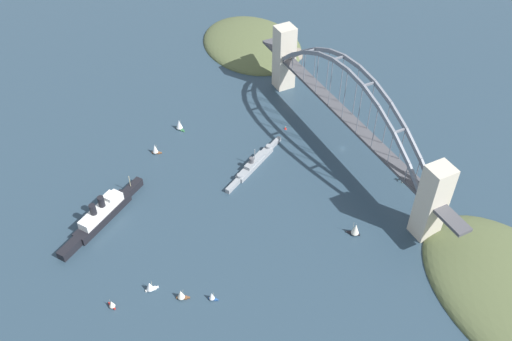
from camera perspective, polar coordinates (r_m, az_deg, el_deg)
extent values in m
plane|color=#283D4C|center=(455.61, 8.86, 2.28)|extent=(1400.00, 1400.00, 0.00)
cube|color=beige|center=(382.40, 17.54, -3.08)|extent=(14.87, 16.24, 59.59)
cube|color=beige|center=(505.84, 2.90, 11.47)|extent=(14.87, 16.24, 59.59)
cube|color=#47474C|center=(436.39, 9.28, 5.38)|extent=(184.96, 11.01, 2.40)
cube|color=#47474C|center=(373.09, 19.46, -4.83)|extent=(24.00, 11.01, 2.40)
cube|color=#47474C|center=(519.78, 1.84, 12.58)|extent=(24.00, 11.01, 2.40)
cube|color=slate|center=(385.41, 17.13, -0.63)|extent=(21.27, 1.80, 18.26)
cube|color=slate|center=(386.30, 15.77, 2.63)|extent=(20.96, 1.80, 14.98)
cube|color=slate|center=(390.70, 14.32, 5.45)|extent=(20.57, 1.80, 11.68)
cube|color=slate|center=(398.20, 12.82, 7.78)|extent=(20.08, 1.80, 8.35)
cube|color=slate|center=(408.46, 11.29, 9.60)|extent=(19.53, 1.80, 4.94)
cube|color=slate|center=(421.18, 9.77, 10.92)|extent=(19.53, 1.80, 4.94)
cube|color=slate|center=(436.16, 8.28, 11.76)|extent=(20.08, 1.80, 8.35)
cube|color=slate|center=(453.24, 6.85, 12.15)|extent=(20.57, 1.80, 11.68)
cube|color=slate|center=(472.36, 5.49, 12.14)|extent=(20.96, 1.80, 14.98)
cube|color=slate|center=(493.51, 4.22, 11.77)|extent=(21.27, 1.80, 18.26)
cube|color=slate|center=(379.79, 16.00, -1.10)|extent=(21.27, 1.80, 18.26)
cube|color=slate|center=(380.70, 14.62, 2.21)|extent=(20.96, 1.80, 14.98)
cube|color=slate|center=(385.16, 13.16, 5.08)|extent=(20.57, 1.80, 11.68)
cube|color=slate|center=(392.76, 11.65, 7.44)|extent=(20.08, 1.80, 8.35)
cube|color=slate|center=(403.16, 10.13, 9.30)|extent=(19.53, 1.80, 4.94)
cube|color=slate|center=(416.05, 8.63, 10.63)|extent=(19.53, 1.80, 4.94)
cube|color=slate|center=(431.20, 7.16, 11.49)|extent=(20.08, 1.80, 8.35)
cube|color=slate|center=(448.47, 5.75, 11.88)|extent=(20.57, 1.80, 11.68)
cube|color=slate|center=(467.79, 4.43, 11.88)|extent=(20.96, 1.80, 14.98)
cube|color=slate|center=(489.13, 3.19, 11.51)|extent=(21.27, 1.80, 18.26)
cube|color=slate|center=(383.28, 17.23, -2.60)|extent=(1.40, 9.91, 1.40)
cube|color=slate|center=(385.01, 14.49, 3.95)|extent=(1.40, 9.91, 1.40)
cube|color=slate|center=(400.06, 11.49, 8.65)|extent=(1.40, 9.91, 1.40)
cube|color=slate|center=(425.63, 8.46, 11.31)|extent=(1.40, 9.91, 1.40)
cube|color=slate|center=(459.97, 5.63, 12.11)|extent=(1.40, 9.91, 1.40)
cube|color=slate|center=(502.47, 3.11, 11.38)|extent=(1.40, 9.91, 1.40)
cylinder|color=slate|center=(389.80, 16.27, 0.30)|extent=(0.56, 0.56, 14.59)
cylinder|color=slate|center=(384.25, 15.14, -0.15)|extent=(0.56, 0.56, 14.59)
cylinder|color=slate|center=(396.04, 14.72, 2.63)|extent=(0.56, 0.56, 26.87)
cylinder|color=slate|center=(390.57, 13.58, 2.22)|extent=(0.56, 0.56, 26.87)
cylinder|color=slate|center=(404.24, 13.18, 4.69)|extent=(0.56, 0.56, 35.64)
cylinder|color=slate|center=(398.89, 12.04, 4.32)|extent=(0.56, 0.56, 35.64)
cylinder|color=slate|center=(414.24, 11.66, 6.47)|extent=(0.56, 0.56, 40.91)
cylinder|color=slate|center=(409.01, 10.53, 6.12)|extent=(0.56, 0.56, 40.91)
cylinder|color=slate|center=(425.86, 10.18, 7.96)|extent=(0.56, 0.56, 42.66)
cylinder|color=slate|center=(420.78, 9.06, 7.64)|extent=(0.56, 0.56, 42.66)
cylinder|color=slate|center=(438.98, 8.74, 9.17)|extent=(0.56, 0.56, 40.91)
cylinder|color=slate|center=(434.06, 7.64, 8.87)|extent=(0.56, 0.56, 40.91)
cylinder|color=slate|center=(453.47, 7.36, 10.12)|extent=(0.56, 0.56, 35.64)
cylinder|color=slate|center=(448.71, 6.28, 9.84)|extent=(0.56, 0.56, 35.64)
cylinder|color=slate|center=(469.24, 6.04, 10.83)|extent=(0.56, 0.56, 26.87)
cylinder|color=slate|center=(464.64, 4.98, 10.55)|extent=(0.56, 0.56, 26.87)
cylinder|color=slate|center=(486.21, 4.79, 11.30)|extent=(0.56, 0.56, 14.59)
cylinder|color=slate|center=(481.77, 3.76, 11.04)|extent=(0.56, 0.56, 14.59)
ellipsoid|color=#515B38|center=(583.88, -0.43, 12.74)|extent=(121.63, 94.45, 20.76)
ellipsoid|color=#756B5B|center=(573.73, 3.19, 12.08)|extent=(42.57, 28.33, 11.42)
cube|color=black|center=(406.55, -15.38, -4.55)|extent=(36.40, 47.35, 6.15)
cube|color=black|center=(422.30, -12.46, -1.69)|extent=(13.96, 17.01, 6.15)
cube|color=black|center=(393.01, -18.54, -7.61)|extent=(14.88, 17.63, 6.15)
cube|color=white|center=(402.20, -15.54, -3.96)|extent=(28.14, 36.07, 6.15)
cube|color=white|center=(403.66, -14.71, -2.58)|extent=(10.93, 11.12, 3.20)
cylinder|color=black|center=(398.04, -15.55, -3.08)|extent=(4.56, 4.56, 8.18)
cylinder|color=black|center=(394.28, -16.34, -3.84)|extent=(4.56, 4.56, 8.18)
cylinder|color=tan|center=(415.76, -12.80, -1.07)|extent=(0.50, 0.50, 10.00)
cube|color=gray|center=(433.23, -0.14, 0.71)|extent=(27.74, 41.61, 3.83)
cube|color=gray|center=(452.17, 1.92, 2.81)|extent=(9.89, 14.24, 3.83)
cube|color=gray|center=(415.53, -2.38, -1.58)|extent=(10.39, 14.53, 3.83)
cube|color=gray|center=(431.05, -0.14, 1.03)|extent=(15.53, 21.76, 2.68)
cylinder|color=gray|center=(444.17, 1.30, 2.47)|extent=(4.47, 4.47, 2.20)
cylinder|color=gray|center=(418.84, -1.66, -0.54)|extent=(4.47, 4.47, 2.20)
cylinder|color=gray|center=(426.86, -0.14, 1.67)|extent=(0.60, 0.60, 10.00)
cylinder|color=#4C4C51|center=(425.94, -0.46, 1.05)|extent=(3.52, 3.52, 4.40)
cylinder|color=#B7B7B2|center=(437.53, 14.83, -0.80)|extent=(1.95, 5.43, 0.90)
cylinder|color=#B7B7B2|center=(435.54, 15.02, -1.09)|extent=(1.95, 5.43, 0.90)
cylinder|color=black|center=(436.77, 14.86, -0.69)|extent=(0.14, 0.14, 1.39)
cylinder|color=black|center=(434.77, 15.05, -0.98)|extent=(0.14, 0.14, 1.39)
ellipsoid|color=gold|center=(434.85, 14.99, -0.70)|extent=(2.74, 7.15, 1.37)
cylinder|color=black|center=(436.23, 15.35, -0.63)|extent=(1.44, 1.04, 1.31)
cube|color=gold|center=(434.85, 15.10, -0.63)|extent=(10.32, 3.69, 0.20)
cube|color=gold|center=(433.43, 14.63, -0.77)|extent=(4.01, 1.85, 0.12)
cube|color=black|center=(432.56, 14.66, -0.64)|extent=(0.34, 1.10, 1.50)
cube|color=black|center=(390.95, 9.88, -6.34)|extent=(5.87, 5.84, 0.93)
cube|color=black|center=(391.14, 9.32, -6.21)|extent=(2.15, 2.15, 0.93)
cube|color=black|center=(390.80, 10.44, -6.47)|extent=(2.31, 2.30, 0.93)
cylinder|color=tan|center=(386.75, 9.91, -5.77)|extent=(0.16, 0.16, 10.45)
cone|color=silver|center=(387.06, 10.15, -5.88)|extent=(7.60, 7.60, 8.36)
cube|color=#B2231E|center=(360.75, -14.53, -13.25)|extent=(4.37, 2.99, 1.10)
cube|color=#B2231E|center=(362.22, -14.78, -12.99)|extent=(1.52, 1.19, 1.10)
cube|color=#B2231E|center=(359.29, -14.28, -13.51)|extent=(1.58, 1.34, 1.10)
cylinder|color=tan|center=(358.15, -14.66, -12.91)|extent=(0.16, 0.16, 5.81)
cone|color=silver|center=(357.74, -14.54, -13.05)|extent=(4.68, 4.68, 4.65)
cube|color=brown|center=(356.06, -7.46, -12.77)|extent=(4.37, 5.58, 1.02)
cube|color=brown|center=(355.66, -6.91, -12.78)|extent=(1.70, 1.98, 1.02)
cube|color=brown|center=(356.50, -8.01, -12.75)|extent=(1.89, 2.08, 1.02)
cylinder|color=tan|center=(352.48, -7.46, -12.37)|extent=(0.16, 0.16, 7.63)
cone|color=silver|center=(352.98, -7.69, -12.40)|extent=(6.23, 6.23, 6.10)
cube|color=#234C8C|center=(353.66, -4.39, -12.97)|extent=(3.90, 4.11, 0.89)
cube|color=#234C8C|center=(353.14, -3.98, -13.06)|extent=(1.46, 1.51, 0.89)
cube|color=#234C8C|center=(354.21, -4.80, -12.88)|extent=(1.59, 1.62, 0.89)
cylinder|color=tan|center=(350.62, -4.37, -12.65)|extent=(0.16, 0.16, 6.35)
cone|color=white|center=(351.12, -4.55, -12.64)|extent=(4.99, 4.99, 5.08)
cube|color=brown|center=(452.16, -10.10, 1.80)|extent=(4.49, 5.34, 0.93)
cube|color=brown|center=(451.45, -9.71, 1.79)|extent=(1.73, 1.92, 0.93)
cube|color=brown|center=(452.89, -10.50, 1.82)|extent=(1.92, 2.03, 0.93)
cylinder|color=tan|center=(448.97, -10.13, 2.27)|extent=(0.16, 0.16, 8.74)
cone|color=white|center=(449.57, -10.30, 2.23)|extent=(6.04, 6.04, 6.99)
cube|color=#2D6B3D|center=(472.87, -7.72, 4.22)|extent=(6.38, 4.37, 0.79)
cube|color=#2D6B3D|center=(470.38, -7.42, 4.02)|extent=(2.22, 1.76, 0.79)
cube|color=#2D6B3D|center=(475.38, -8.02, 4.43)|extent=(2.30, 1.98, 0.79)
cylinder|color=tan|center=(469.37, -7.74, 4.69)|extent=(0.16, 0.16, 9.60)
cone|color=white|center=(470.76, -7.87, 4.74)|extent=(6.74, 6.74, 7.68)
cube|color=silver|center=(362.83, -10.58, -11.82)|extent=(2.70, 5.22, 0.93)
cube|color=silver|center=(363.06, -10.06, -11.66)|extent=(1.18, 1.76, 0.93)
cube|color=silver|center=(362.64, -11.10, -11.97)|extent=(1.40, 1.77, 0.93)
cylinder|color=tan|center=(359.41, -10.60, -11.40)|extent=(0.16, 0.16, 7.68)
cone|color=white|center=(359.62, -10.82, -11.50)|extent=(4.92, 4.92, 6.14)
cone|color=red|center=(469.19, 3.03, 4.36)|extent=(2.20, 2.20, 2.20)
sphere|color=#F2E566|center=(468.33, 3.04, 4.49)|extent=(0.50, 0.50, 0.50)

